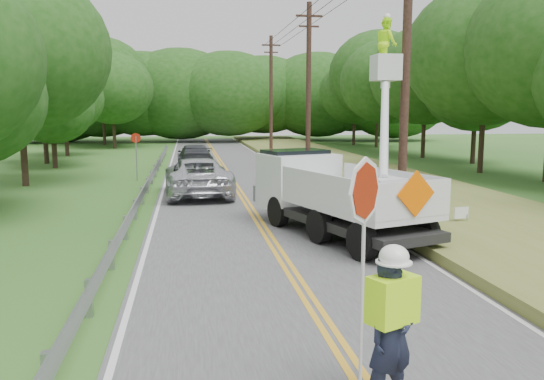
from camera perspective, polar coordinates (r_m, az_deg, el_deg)
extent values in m
plane|color=#305C22|center=(9.86, 5.47, -13.75)|extent=(140.00, 140.00, 0.00)
cube|color=#464648|center=(23.26, -3.00, -0.80)|extent=(7.20, 96.00, 0.02)
cube|color=gold|center=(23.25, -3.25, -0.78)|extent=(0.12, 96.00, 0.00)
cube|color=gold|center=(23.27, -2.76, -0.76)|extent=(0.12, 96.00, 0.00)
cube|color=silver|center=(23.17, -11.52, -0.96)|extent=(0.12, 96.00, 0.00)
cube|color=silver|center=(23.85, 5.27, -0.57)|extent=(0.12, 96.00, 0.00)
cube|color=#94959B|center=(7.84, -22.29, -17.64)|extent=(0.12, 0.14, 0.70)
cube|color=#94959B|center=(10.56, -18.48, -10.62)|extent=(0.12, 0.14, 0.70)
cube|color=#94959B|center=(13.40, -16.34, -6.49)|extent=(0.12, 0.14, 0.70)
cube|color=#94959B|center=(16.30, -14.98, -3.82)|extent=(0.12, 0.14, 0.70)
cube|color=#94959B|center=(19.23, -14.03, -1.95)|extent=(0.12, 0.14, 0.70)
cube|color=#94959B|center=(22.18, -13.34, -0.58)|extent=(0.12, 0.14, 0.70)
cube|color=#94959B|center=(25.14, -12.81, 0.47)|extent=(0.12, 0.14, 0.70)
cube|color=#94959B|center=(28.11, -12.39, 1.30)|extent=(0.12, 0.14, 0.70)
cube|color=#94959B|center=(31.09, -12.05, 1.97)|extent=(0.12, 0.14, 0.70)
cube|color=#94959B|center=(34.06, -11.77, 2.52)|extent=(0.12, 0.14, 0.70)
cube|color=#94959B|center=(37.05, -11.54, 2.98)|extent=(0.12, 0.14, 0.70)
cube|color=#94959B|center=(40.03, -11.34, 3.38)|extent=(0.12, 0.14, 0.70)
cube|color=#94959B|center=(43.02, -11.17, 3.72)|extent=(0.12, 0.14, 0.70)
cube|color=#94959B|center=(46.01, -11.02, 4.01)|extent=(0.12, 0.14, 0.70)
cube|color=#94959B|center=(24.11, -12.76, 0.74)|extent=(0.05, 48.00, 0.34)
cylinder|color=black|center=(19.32, 13.72, 11.96)|extent=(0.30, 0.30, 10.00)
cylinder|color=black|center=(33.67, 3.81, 10.53)|extent=(0.30, 0.30, 10.00)
cube|color=black|center=(34.09, 3.88, 17.60)|extent=(1.60, 0.12, 0.12)
cube|color=black|center=(34.00, 3.87, 16.61)|extent=(1.20, 0.10, 0.10)
cylinder|color=black|center=(48.42, -0.10, 9.88)|extent=(0.30, 0.30, 10.00)
cube|color=black|center=(48.71, -0.10, 14.82)|extent=(1.60, 0.12, 0.12)
cube|color=black|center=(48.65, -0.10, 14.12)|extent=(1.20, 0.10, 0.10)
cube|color=olive|center=(24.96, 13.44, -0.07)|extent=(7.00, 96.00, 0.30)
cylinder|color=#332319|center=(29.29, -24.42, 4.02)|extent=(0.32, 0.32, 3.75)
ellipsoid|color=#194610|center=(29.36, -24.97, 12.98)|extent=(8.76, 8.76, 7.71)
cylinder|color=#332319|center=(37.60, -21.67, 3.83)|extent=(0.32, 0.32, 2.25)
ellipsoid|color=#194610|center=(37.51, -21.90, 8.02)|extent=(5.26, 5.26, 4.63)
cylinder|color=#332319|center=(41.05, -22.45, 4.36)|extent=(0.32, 0.32, 2.59)
ellipsoid|color=#194610|center=(40.99, -22.70, 8.78)|extent=(6.05, 6.05, 5.33)
cylinder|color=#332319|center=(47.26, -20.56, 4.93)|extent=(0.32, 0.32, 2.65)
ellipsoid|color=#194610|center=(47.21, -20.76, 8.86)|extent=(6.18, 6.18, 5.44)
cylinder|color=#332319|center=(55.14, -16.08, 5.89)|extent=(0.32, 0.32, 3.31)
ellipsoid|color=#194610|center=(55.13, -16.25, 10.10)|extent=(7.73, 7.73, 6.80)
cylinder|color=#332319|center=(60.13, -17.06, 6.38)|extent=(0.32, 0.32, 4.04)
ellipsoid|color=#194610|center=(60.19, -17.26, 11.08)|extent=(9.42, 9.42, 8.29)
cylinder|color=#332319|center=(34.59, 20.95, 4.97)|extent=(0.32, 0.32, 4.00)
ellipsoid|color=#194610|center=(34.70, 21.38, 13.05)|extent=(9.33, 9.33, 8.21)
cylinder|color=#332319|center=(40.43, 20.21, 4.84)|extent=(0.32, 0.32, 3.19)
ellipsoid|color=#194610|center=(40.42, 20.49, 10.36)|extent=(7.44, 7.44, 6.55)
cylinder|color=#332319|center=(44.21, 15.46, 5.61)|extent=(0.32, 0.32, 3.65)
ellipsoid|color=#194610|center=(44.25, 15.69, 11.39)|extent=(8.52, 8.52, 7.50)
cylinder|color=#332319|center=(49.04, 11.78, 5.91)|extent=(0.32, 0.32, 3.53)
ellipsoid|color=#194610|center=(49.06, 11.94, 10.95)|extent=(8.24, 8.24, 7.25)
cylinder|color=#332319|center=(55.53, 10.84, 6.51)|extent=(0.32, 0.32, 4.13)
ellipsoid|color=#194610|center=(55.61, 10.99, 11.72)|extent=(9.64, 9.64, 8.49)
cylinder|color=#332319|center=(58.74, 8.50, 6.20)|extent=(0.32, 0.32, 3.19)
ellipsoid|color=#194610|center=(58.73, 8.59, 10.00)|extent=(7.44, 7.44, 6.55)
ellipsoid|color=#194610|center=(66.81, -25.36, 9.09)|extent=(13.18, 9.88, 9.88)
ellipsoid|color=#194610|center=(68.43, -21.50, 9.28)|extent=(14.85, 11.14, 11.14)
ellipsoid|color=#194610|center=(66.89, -17.47, 9.51)|extent=(13.25, 9.94, 9.94)
ellipsoid|color=#194610|center=(65.48, -13.36, 9.70)|extent=(12.88, 9.66, 9.66)
ellipsoid|color=#194610|center=(65.03, -9.51, 9.82)|extent=(13.95, 10.47, 10.47)
ellipsoid|color=#194610|center=(63.45, -4.53, 9.94)|extent=(12.83, 9.62, 9.62)
ellipsoid|color=#194610|center=(67.32, -0.78, 9.87)|extent=(12.48, 9.36, 9.36)
ellipsoid|color=#194610|center=(67.72, 4.81, 9.84)|extent=(13.65, 10.24, 10.24)
ellipsoid|color=#194610|center=(67.89, 8.26, 9.78)|extent=(11.80, 8.85, 8.85)
ellipsoid|color=#194610|center=(67.52, 12.63, 9.67)|extent=(13.86, 10.40, 10.40)
imported|color=#191E33|center=(7.08, 12.31, -14.42)|extent=(0.83, 0.71, 1.94)
cube|color=#BCFF14|center=(6.92, 12.42, -11.06)|extent=(0.69, 0.57, 0.59)
ellipsoid|color=white|center=(6.76, 12.57, -6.76)|extent=(0.36, 0.36, 0.29)
cylinder|color=#B7B7B7|center=(6.68, 9.31, -12.19)|extent=(0.04, 0.04, 2.71)
cylinder|color=maroon|center=(6.32, 9.62, -0.05)|extent=(0.55, 0.58, 0.77)
cylinder|color=black|center=(13.71, 9.33, -5.29)|extent=(0.58, 1.00, 0.96)
cylinder|color=black|center=(14.95, 15.54, -4.35)|extent=(0.58, 1.00, 0.96)
cylinder|color=black|center=(15.32, 4.93, -3.76)|extent=(0.58, 1.00, 0.96)
cylinder|color=black|center=(16.44, 10.87, -3.05)|extent=(0.58, 1.00, 0.96)
cylinder|color=black|center=(17.45, 0.63, -2.24)|extent=(0.58, 1.00, 0.96)
cylinder|color=black|center=(18.44, 6.15, -1.71)|extent=(0.58, 1.00, 0.96)
cube|color=black|center=(16.09, 7.40, -2.96)|extent=(3.96, 6.72, 0.25)
cube|color=white|center=(15.43, 8.89, -1.59)|extent=(3.60, 5.07, 0.22)
cube|color=white|center=(14.73, 5.37, -0.04)|extent=(1.47, 4.38, 0.90)
cube|color=white|center=(16.04, 12.21, 0.49)|extent=(1.47, 4.38, 0.90)
cube|color=white|center=(13.60, 14.52, -0.97)|extent=(2.20, 0.77, 0.90)
cube|color=white|center=(18.22, 2.70, 0.96)|extent=(2.72, 2.50, 1.80)
cube|color=black|center=(18.32, 2.41, 3.05)|extent=(2.30, 1.85, 0.75)
cube|color=white|center=(14.49, 11.46, -0.31)|extent=(1.13, 1.13, 0.80)
cube|color=white|center=(19.08, 11.74, 12.33)|extent=(0.85, 0.85, 0.85)
imported|color=#BCFF14|center=(19.15, 11.82, 14.71)|extent=(0.62, 0.80, 1.65)
cube|color=#FA6100|center=(13.52, 14.73, -0.39)|extent=(1.09, 0.39, 1.13)
imported|color=silver|center=(23.98, -7.73, 1.40)|extent=(2.99, 6.01, 1.64)
imported|color=#393C40|center=(35.41, -8.03, 3.51)|extent=(2.33, 5.24, 1.49)
cylinder|color=#94959B|center=(29.56, -13.91, 3.20)|extent=(0.06, 0.06, 2.35)
cylinder|color=maroon|center=(29.49, -13.98, 5.27)|extent=(0.53, 0.15, 0.53)
cube|color=white|center=(17.87, 19.08, -2.26)|extent=(0.50, 0.13, 0.36)
cylinder|color=#94959B|center=(17.84, 18.45, -3.24)|extent=(0.02, 0.02, 0.51)
cylinder|color=#94959B|center=(18.02, 19.61, -3.18)|extent=(0.02, 0.02, 0.51)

